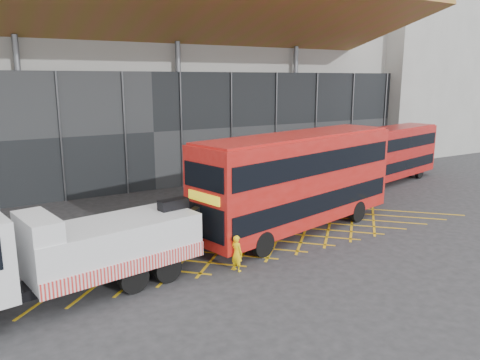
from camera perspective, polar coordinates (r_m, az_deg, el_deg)
ground_plane at (r=22.22m, az=-4.74°, el=-7.61°), size 120.00×120.00×0.00m
road_markings at (r=23.70m, az=2.27°, el=-6.28°), size 23.16×7.16×0.01m
construction_building at (r=38.85m, az=-14.62°, el=14.00°), size 55.00×23.97×18.00m
east_building at (r=53.88m, az=19.69°, el=14.19°), size 15.00×12.00×20.00m
recovery_truck at (r=17.27m, az=-20.70°, el=-8.12°), size 10.96×4.04×3.80m
bus_towed at (r=23.29m, az=7.11°, el=0.25°), size 12.36×5.45×4.91m
bus_second at (r=36.19m, az=17.83°, el=3.26°), size 10.18×4.52×4.04m
worker at (r=18.81m, az=-0.39°, el=-8.91°), size 0.50×0.62×1.49m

